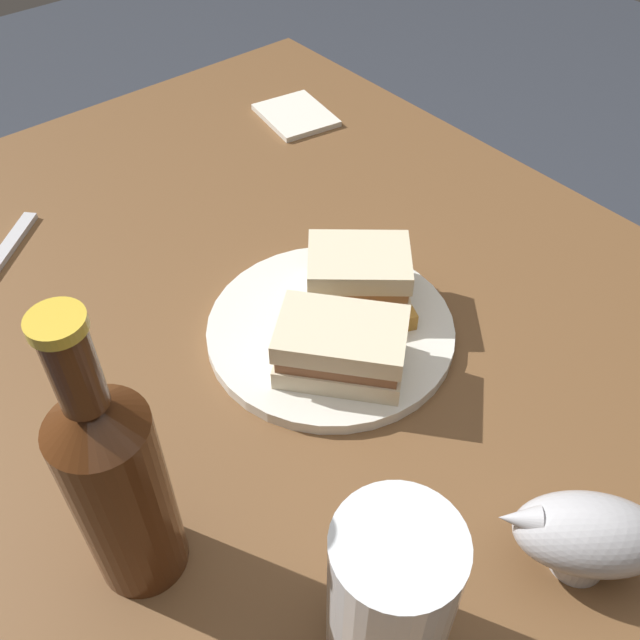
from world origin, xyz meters
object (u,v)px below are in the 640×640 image
at_px(cider_bottle, 118,484).
at_px(napkin, 296,115).
at_px(pint_glass, 390,601).
at_px(gravy_boat, 587,534).
at_px(sandwich_half_left, 343,346).
at_px(plate, 331,330).
at_px(sandwich_half_right, 359,275).

height_order(cider_bottle, napkin, cider_bottle).
relative_size(pint_glass, gravy_boat, 1.15).
bearing_deg(napkin, sandwich_half_left, 146.91).
xyz_separation_m(gravy_boat, cider_bottle, (0.22, 0.26, 0.06)).
height_order(gravy_boat, napkin, gravy_boat).
bearing_deg(gravy_boat, sandwich_half_left, 2.92).
height_order(plate, sandwich_half_right, sandwich_half_right).
bearing_deg(gravy_boat, napkin, -20.87).
bearing_deg(sandwich_half_right, pint_glass, 141.29).
distance_m(pint_glass, cider_bottle, 0.20).
bearing_deg(plate, napkin, -33.67).
bearing_deg(pint_glass, cider_bottle, 31.47).
distance_m(pint_glass, napkin, 0.75).
bearing_deg(cider_bottle, pint_glass, -148.53).
bearing_deg(pint_glass, sandwich_half_left, -34.19).
bearing_deg(cider_bottle, plate, -71.36).
xyz_separation_m(sandwich_half_right, gravy_boat, (-0.32, 0.06, 0.00)).
xyz_separation_m(sandwich_half_left, sandwich_half_right, (0.06, -0.08, 0.00)).
bearing_deg(sandwich_half_right, sandwich_half_left, 130.00).
height_order(sandwich_half_left, gravy_boat, gravy_boat).
bearing_deg(pint_glass, sandwich_half_right, -38.71).
distance_m(plate, sandwich_half_right, 0.06).
bearing_deg(pint_glass, napkin, -33.46).
bearing_deg(napkin, plate, 146.33).
bearing_deg(gravy_boat, pint_glass, 71.50).
bearing_deg(sandwich_half_left, napkin, -33.09).
xyz_separation_m(plate, gravy_boat, (-0.31, 0.01, 0.04)).
distance_m(sandwich_half_right, pint_glass, 0.35).
xyz_separation_m(sandwich_half_right, pint_glass, (-0.27, 0.22, 0.02)).
bearing_deg(plate, cider_bottle, 108.64).
distance_m(gravy_boat, napkin, 0.72).
relative_size(sandwich_half_left, gravy_boat, 1.11).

